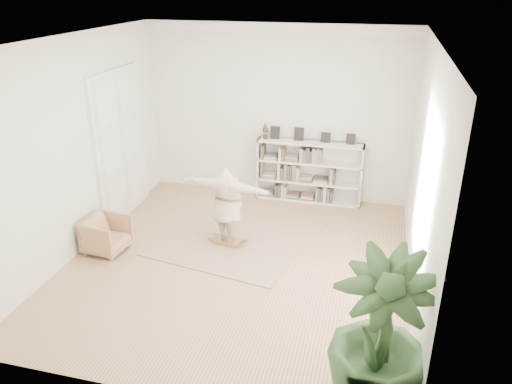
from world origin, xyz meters
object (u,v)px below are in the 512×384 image
person (227,203)px  armchair (106,235)px  rocker_board (228,241)px  houseplant (380,337)px  bookshelf (309,172)px

person → armchair: bearing=30.5°
rocker_board → person: size_ratio=0.30×
houseplant → person: bearing=130.4°
bookshelf → rocker_board: (-1.09, -2.26, -0.57)m
person → houseplant: 4.08m
person → houseplant: (2.64, -3.11, 0.15)m
bookshelf → rocker_board: 2.57m
rocker_board → houseplant: 4.17m
armchair → rocker_board: size_ratio=1.34×
armchair → rocker_board: bearing=-62.7°
person → houseplant: bearing=140.2°
bookshelf → armchair: bearing=-135.4°
rocker_board → armchair: bearing=-149.5°
bookshelf → armchair: 4.29m
armchair → person: size_ratio=0.41×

